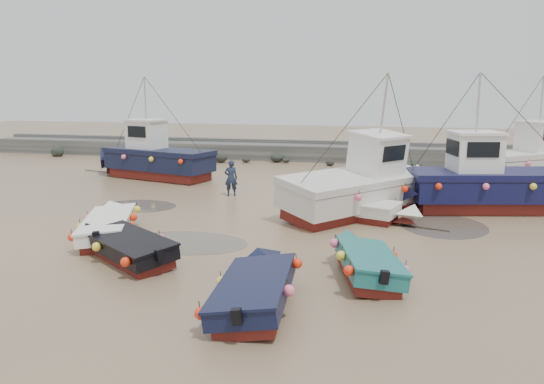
{
  "coord_description": "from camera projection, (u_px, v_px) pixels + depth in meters",
  "views": [
    {
      "loc": [
        3.6,
        -18.44,
        5.61
      ],
      "look_at": [
        -1.2,
        2.22,
        1.4
      ],
      "focal_mm": 35.0,
      "sensor_mm": 36.0,
      "label": 1
    }
  ],
  "objects": [
    {
      "name": "puddle_d",
      "position": [
        368.0,
        191.0,
        29.15
      ],
      "size": [
        5.92,
        5.92,
        0.01
      ],
      "primitive_type": "cylinder",
      "color": "#504A40",
      "rests_on": "ground"
    },
    {
      "name": "dinghy_5",
      "position": [
        368.0,
        208.0,
        22.5
      ],
      "size": [
        5.41,
        2.86,
        1.43
      ],
      "rotation": [
        0.0,
        0.0,
        -1.91
      ],
      "color": "maroon",
      "rests_on": "ground"
    },
    {
      "name": "dinghy_2",
      "position": [
        364.0,
        258.0,
        15.92
      ],
      "size": [
        2.51,
        5.5,
        1.43
      ],
      "rotation": [
        0.0,
        0.0,
        0.27
      ],
      "color": "maroon",
      "rests_on": "ground"
    },
    {
      "name": "person",
      "position": [
        231.0,
        196.0,
        27.86
      ],
      "size": [
        0.81,
        0.68,
        1.88
      ],
      "primitive_type": "imported",
      "rotation": [
        0.0,
        0.0,
        3.54
      ],
      "color": "#1D263D",
      "rests_on": "ground"
    },
    {
      "name": "ground",
      "position": [
        290.0,
        242.0,
        19.51
      ],
      "size": [
        120.0,
        120.0,
        0.0
      ],
      "primitive_type": "plane",
      "color": "#8C7454",
      "rests_on": "ground"
    },
    {
      "name": "dinghy_0",
      "position": [
        110.0,
        222.0,
        20.2
      ],
      "size": [
        3.32,
        6.51,
        1.43
      ],
      "rotation": [
        0.0,
        0.0,
        0.37
      ],
      "color": "maroon",
      "rests_on": "ground"
    },
    {
      "name": "cabin_boat_3",
      "position": [
        534.0,
        159.0,
        31.54
      ],
      "size": [
        8.21,
        6.68,
        6.22
      ],
      "rotation": [
        0.0,
        0.0,
        -0.92
      ],
      "color": "maroon",
      "rests_on": "ground"
    },
    {
      "name": "puddle_a",
      "position": [
        187.0,
        242.0,
        19.47
      ],
      "size": [
        4.6,
        4.6,
        0.01
      ],
      "primitive_type": "cylinder",
      "color": "#504A40",
      "rests_on": "ground"
    },
    {
      "name": "cabin_boat_0",
      "position": [
        151.0,
        157.0,
        33.04
      ],
      "size": [
        10.1,
        4.62,
        6.22
      ],
      "rotation": [
        0.0,
        0.0,
        1.3
      ],
      "color": "maroon",
      "rests_on": "ground"
    },
    {
      "name": "dinghy_1",
      "position": [
        259.0,
        285.0,
        13.83
      ],
      "size": [
        2.32,
        6.29,
        1.43
      ],
      "rotation": [
        0.0,
        0.0,
        0.09
      ],
      "color": "maroon",
      "rests_on": "ground"
    },
    {
      "name": "cabin_boat_1",
      "position": [
        365.0,
        184.0,
        23.82
      ],
      "size": [
        7.75,
        9.17,
        6.22
      ],
      "rotation": [
        0.0,
        0.0,
        -0.68
      ],
      "color": "maroon",
      "rests_on": "ground"
    },
    {
      "name": "seawall",
      "position": [
        347.0,
        154.0,
        40.39
      ],
      "size": [
        60.0,
        4.92,
        1.5
      ],
      "color": "slate",
      "rests_on": "ground"
    },
    {
      "name": "dinghy_4",
      "position": [
        125.0,
        243.0,
        17.54
      ],
      "size": [
        5.47,
        4.19,
        1.43
      ],
      "rotation": [
        0.0,
        0.0,
        0.96
      ],
      "color": "maroon",
      "rests_on": "ground"
    },
    {
      "name": "puddle_b",
      "position": [
        444.0,
        226.0,
        21.77
      ],
      "size": [
        3.5,
        3.5,
        0.01
      ],
      "primitive_type": "cylinder",
      "color": "#504A40",
      "rests_on": "ground"
    },
    {
      "name": "puddle_c",
      "position": [
        138.0,
        206.0,
        25.41
      ],
      "size": [
        3.74,
        3.74,
        0.01
      ],
      "primitive_type": "cylinder",
      "color": "#504A40",
      "rests_on": "ground"
    },
    {
      "name": "cabin_boat_2",
      "position": [
        481.0,
        183.0,
        24.26
      ],
      "size": [
        11.01,
        4.73,
        6.22
      ],
      "rotation": [
        0.0,
        0.0,
        1.79
      ],
      "color": "maroon",
      "rests_on": "ground"
    }
  ]
}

